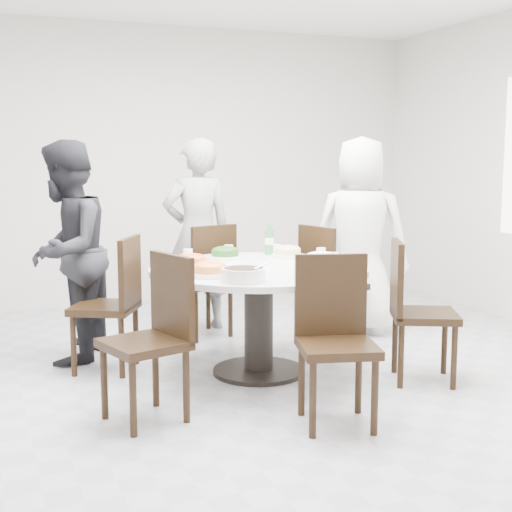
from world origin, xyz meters
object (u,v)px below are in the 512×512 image
object	(u,v)px
dining_table	(259,320)
chair_sw	(144,340)
beverage_bottle	(269,239)
chair_n	(202,280)
soup_bowl	(243,275)
chair_nw	(104,304)
diner_left	(66,252)
diner_right	(360,236)
rice_bowl	(321,266)
diner_middle	(197,235)
chair_s	(337,343)
chair_ne	(334,283)
chair_se	(425,312)

from	to	relation	value
dining_table	chair_sw	distance (m)	1.12
dining_table	beverage_bottle	distance (m)	0.80
chair_n	soup_bowl	xyz separation A→B (m)	(-0.24, -1.62, 0.32)
chair_n	chair_nw	distance (m)	1.14
dining_table	beverage_bottle	world-z (taller)	beverage_bottle
chair_sw	beverage_bottle	size ratio (longest dim) A/B	3.96
diner_left	beverage_bottle	xyz separation A→B (m)	(1.49, -0.25, 0.06)
diner_right	soup_bowl	xyz separation A→B (m)	(-1.53, -1.25, -0.04)
rice_bowl	diner_middle	bearing A→B (deg)	98.68
dining_table	chair_n	distance (m)	1.14
chair_s	rice_bowl	xyz separation A→B (m)	(0.22, 0.64, 0.33)
beverage_bottle	diner_left	bearing A→B (deg)	170.43
diner_right	rice_bowl	xyz separation A→B (m)	(-0.97, -1.19, -0.03)
chair_ne	beverage_bottle	xyz separation A→B (m)	(-0.60, -0.07, 0.40)
chair_sw	dining_table	bearing A→B (deg)	105.60
chair_sw	diner_left	xyz separation A→B (m)	(-0.25, 1.40, 0.34)
chair_nw	chair_s	xyz separation A→B (m)	(1.03, -1.52, 0.00)
chair_ne	diner_left	size ratio (longest dim) A/B	0.59
chair_n	soup_bowl	bearing A→B (deg)	66.36
diner_left	rice_bowl	xyz separation A→B (m)	(1.45, -1.22, -0.01)
diner_right	beverage_bottle	size ratio (longest dim) A/B	6.93
chair_n	diner_right	bearing A→B (deg)	148.93
chair_ne	chair_s	xyz separation A→B (m)	(-0.86, -1.68, 0.00)
beverage_bottle	rice_bowl	bearing A→B (deg)	-92.54
chair_se	chair_n	bearing A→B (deg)	57.03
chair_s	rice_bowl	bearing A→B (deg)	86.40
chair_nw	diner_left	bearing A→B (deg)	-120.25
chair_sw	chair_n	bearing A→B (deg)	136.15
chair_ne	chair_n	world-z (taller)	same
dining_table	chair_n	xyz separation A→B (m)	(-0.06, 1.14, 0.10)
diner_left	soup_bowl	distance (m)	1.57
dining_table	chair_ne	bearing A→B (deg)	34.26
chair_n	chair_sw	world-z (taller)	same
chair_nw	chair_se	xyz separation A→B (m)	(1.95, -1.03, 0.00)
beverage_bottle	soup_bowl	bearing A→B (deg)	-120.22
beverage_bottle	chair_nw	bearing A→B (deg)	-176.09
chair_se	diner_right	xyz separation A→B (m)	(0.27, 1.34, 0.36)
chair_sw	rice_bowl	bearing A→B (deg)	81.53
chair_se	beverage_bottle	distance (m)	1.36
chair_s	dining_table	bearing A→B (deg)	107.67
diner_middle	beverage_bottle	world-z (taller)	diner_middle
chair_nw	beverage_bottle	xyz separation A→B (m)	(1.29, 0.09, 0.40)
chair_n	chair_nw	xyz separation A→B (m)	(-0.92, -0.67, 0.00)
chair_ne	chair_n	distance (m)	1.10
chair_nw	diner_left	size ratio (longest dim) A/B	0.59
chair_nw	chair_se	size ratio (longest dim) A/B	1.00
dining_table	diner_left	xyz separation A→B (m)	(-1.19, 0.80, 0.44)
chair_nw	beverage_bottle	distance (m)	1.35
chair_se	soup_bowl	bearing A→B (deg)	112.25
chair_sw	beverage_bottle	xyz separation A→B (m)	(1.25, 1.15, 0.40)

